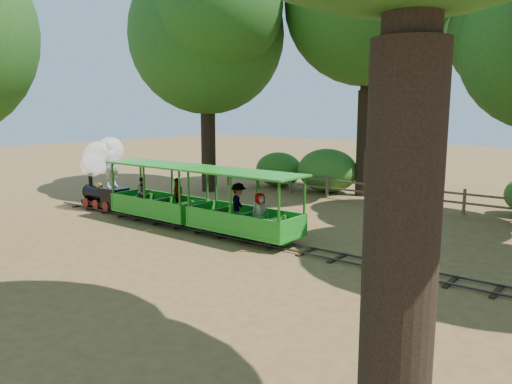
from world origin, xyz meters
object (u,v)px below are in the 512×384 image
Objects in this scene: locomotive at (102,168)px; carriage_rear at (244,213)px; fence at (390,192)px; carriage_front at (159,199)px.

locomotive is 7.42m from carriage_rear.
locomotive is 11.80m from fence.
carriage_front is at bearing -0.87° from locomotive.
carriage_front and carriage_rear have the same top height.
fence is at bearing 80.75° from carriage_rear.
carriage_rear is at bearing -0.05° from carriage_front.
carriage_front is 9.56m from fence.
carriage_rear is (3.96, -0.00, 0.03)m from carriage_front.
carriage_rear is 8.09m from fence.
carriage_rear is at bearing -99.25° from fence.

